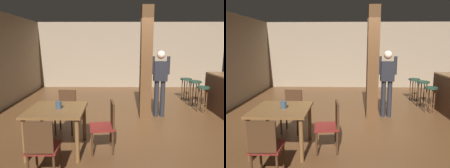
{
  "view_description": "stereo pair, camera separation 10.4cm",
  "coord_description": "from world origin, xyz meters",
  "views": [
    {
      "loc": [
        -0.71,
        -5.06,
        1.89
      ],
      "look_at": [
        -0.76,
        -0.34,
        1.02
      ],
      "focal_mm": 35.0,
      "sensor_mm": 36.0,
      "label": 1
    },
    {
      "loc": [
        -0.61,
        -5.06,
        1.89
      ],
      "look_at": [
        -0.76,
        -0.34,
        1.02
      ],
      "focal_mm": 35.0,
      "sensor_mm": 36.0,
      "label": 2
    }
  ],
  "objects": [
    {
      "name": "chair_north",
      "position": [
        -1.74,
        -0.54,
        0.51
      ],
      "size": [
        0.44,
        0.44,
        0.89
      ],
      "color": "maroon",
      "rests_on": "ground_plane"
    },
    {
      "name": "pillar",
      "position": [
        0.08,
        0.41,
        1.4
      ],
      "size": [
        0.28,
        0.28,
        2.8
      ],
      "primitive_type": "cube",
      "color": "brown",
      "rests_on": "ground_plane"
    },
    {
      "name": "napkin_cup",
      "position": [
        -1.68,
        -1.39,
        0.84
      ],
      "size": [
        0.1,
        0.1,
        0.13
      ],
      "primitive_type": "cylinder",
      "color": "#33475B",
      "rests_on": "dining_table"
    },
    {
      "name": "standing_person",
      "position": [
        0.47,
        0.49,
        1.0
      ],
      "size": [
        0.47,
        0.22,
        1.72
      ],
      "color": "black",
      "rests_on": "ground_plane"
    },
    {
      "name": "ground_plane",
      "position": [
        0.0,
        0.0,
        0.0
      ],
      "size": [
        10.8,
        10.8,
        0.0
      ],
      "primitive_type": "plane",
      "color": "brown"
    },
    {
      "name": "chair_east",
      "position": [
        -0.85,
        -1.42,
        0.51
      ],
      "size": [
        0.47,
        0.47,
        0.89
      ],
      "color": "maroon",
      "rests_on": "ground_plane"
    },
    {
      "name": "bar_stool_near",
      "position": [
        1.76,
        0.87,
        0.54
      ],
      "size": [
        0.34,
        0.34,
        0.73
      ],
      "color": "#1E3828",
      "rests_on": "ground_plane"
    },
    {
      "name": "dining_table",
      "position": [
        -1.72,
        -1.39,
        0.65
      ],
      "size": [
        0.99,
        0.99,
        0.77
      ],
      "color": "brown",
      "rests_on": "ground_plane"
    },
    {
      "name": "wall_back",
      "position": [
        0.0,
        4.5,
        1.4
      ],
      "size": [
        8.0,
        0.1,
        2.8
      ],
      "primitive_type": "cube",
      "color": "gray",
      "rests_on": "ground_plane"
    },
    {
      "name": "bar_stool_mid",
      "position": [
        1.73,
        1.45,
        0.6
      ],
      "size": [
        0.37,
        0.37,
        0.79
      ],
      "color": "#1E3828",
      "rests_on": "ground_plane"
    },
    {
      "name": "bar_stool_far",
      "position": [
        1.74,
        2.29,
        0.56
      ],
      "size": [
        0.38,
        0.38,
        0.74
      ],
      "color": "#1E3828",
      "rests_on": "ground_plane"
    },
    {
      "name": "chair_south",
      "position": [
        -1.7,
        -2.29,
        0.51
      ],
      "size": [
        0.43,
        0.43,
        0.89
      ],
      "color": "maroon",
      "rests_on": "ground_plane"
    }
  ]
}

